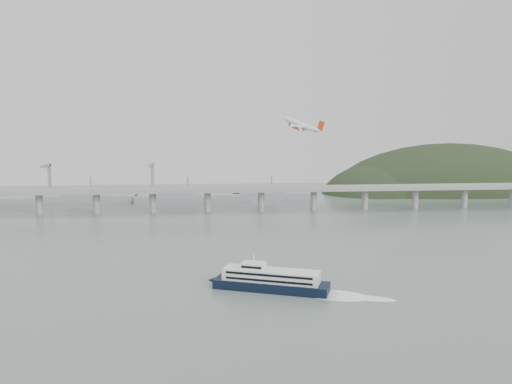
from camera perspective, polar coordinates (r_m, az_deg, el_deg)
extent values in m
plane|color=slate|center=(271.45, 1.22, -8.98)|extent=(900.00, 900.00, 0.00)
cube|color=gray|center=(463.32, -1.86, 0.20)|extent=(800.00, 22.00, 2.20)
cube|color=gray|center=(452.69, -1.76, 0.30)|extent=(800.00, 0.60, 1.80)
cube|color=gray|center=(473.50, -1.95, 0.59)|extent=(800.00, 0.60, 1.80)
cylinder|color=gray|center=(486.38, -23.52, -1.30)|extent=(6.00, 6.00, 21.00)
cylinder|color=gray|center=(473.64, -17.74, -1.26)|extent=(6.00, 6.00, 21.00)
cylinder|color=gray|center=(465.94, -11.71, -1.20)|extent=(6.00, 6.00, 21.00)
cylinder|color=gray|center=(463.54, -5.55, -1.13)|extent=(6.00, 6.00, 21.00)
cylinder|color=gray|center=(466.51, 0.60, -1.05)|extent=(6.00, 6.00, 21.00)
cylinder|color=gray|center=(474.76, 6.61, -0.95)|extent=(6.00, 6.00, 21.00)
cylinder|color=gray|center=(488.03, 12.35, -0.85)|extent=(6.00, 6.00, 21.00)
cylinder|color=gray|center=(505.90, 17.73, -0.75)|extent=(6.00, 6.00, 21.00)
cylinder|color=gray|center=(527.92, 22.71, -0.65)|extent=(6.00, 6.00, 21.00)
cylinder|color=gray|center=(553.60, 27.26, -0.56)|extent=(6.00, 6.00, 21.00)
ellipsoid|color=black|center=(668.61, 21.05, -1.45)|extent=(320.00, 150.00, 156.00)
ellipsoid|color=black|center=(621.12, 13.66, -1.24)|extent=(140.00, 110.00, 96.00)
ellipsoid|color=black|center=(723.08, 27.04, -1.71)|extent=(220.00, 140.00, 120.00)
cube|color=gray|center=(546.37, -18.29, -0.80)|extent=(95.67, 20.15, 8.00)
cube|color=gray|center=(547.52, -19.29, 0.02)|extent=(33.90, 15.02, 8.00)
cylinder|color=gray|center=(544.53, -18.35, 0.86)|extent=(1.60, 1.60, 14.00)
cube|color=gray|center=(528.95, -7.77, -0.76)|extent=(110.55, 21.43, 8.00)
cube|color=gray|center=(528.42, -8.97, 0.09)|extent=(39.01, 16.73, 8.00)
cylinder|color=gray|center=(527.06, -7.79, 0.96)|extent=(1.60, 1.60, 14.00)
cube|color=gray|center=(543.46, 1.79, -0.49)|extent=(85.00, 13.60, 8.00)
cube|color=gray|center=(541.41, 0.91, 0.34)|extent=(29.75, 11.90, 8.00)
cylinder|color=gray|center=(541.62, 1.80, 1.19)|extent=(1.60, 1.60, 14.00)
cube|color=gray|center=(585.99, -22.51, 1.10)|extent=(3.00, 3.00, 40.00)
cube|color=gray|center=(575.03, -22.87, 2.78)|extent=(3.00, 28.00, 3.00)
cube|color=gray|center=(564.51, -11.75, 1.28)|extent=(3.00, 3.00, 40.00)
cube|color=gray|center=(553.13, -11.89, 3.03)|extent=(3.00, 28.00, 3.00)
cube|color=black|center=(239.89, 1.75, -10.61)|extent=(55.33, 32.22, 4.35)
cone|color=black|center=(248.28, -4.94, -10.02)|extent=(6.66, 6.05, 4.35)
cube|color=silver|center=(238.45, 1.75, -9.49)|extent=(46.45, 26.98, 5.44)
cube|color=black|center=(232.95, 1.42, -9.52)|extent=(38.45, 15.43, 1.09)
cube|color=black|center=(233.70, 1.42, -10.14)|extent=(38.45, 15.43, 1.09)
cube|color=black|center=(243.18, 2.07, -8.81)|extent=(38.45, 15.43, 1.09)
cube|color=black|center=(243.91, 2.06, -9.40)|extent=(38.45, 15.43, 1.09)
cube|color=silver|center=(239.49, -0.29, -8.38)|extent=(12.92, 11.09, 2.83)
cube|color=black|center=(235.91, -0.55, -8.62)|extent=(9.14, 3.74, 1.09)
cylinder|color=silver|center=(238.59, -0.29, -7.58)|extent=(0.71, 0.71, 4.35)
ellipsoid|color=white|center=(235.43, 9.10, -11.58)|extent=(34.88, 26.12, 0.22)
ellipsoid|color=white|center=(234.32, 12.88, -11.76)|extent=(24.71, 15.95, 0.22)
cylinder|color=white|center=(328.68, 5.19, 7.67)|extent=(17.96, 21.98, 11.03)
cone|color=white|center=(337.50, 3.34, 8.43)|extent=(5.35, 5.52, 4.29)
cone|color=white|center=(319.95, 7.23, 6.91)|extent=(6.02, 6.14, 4.57)
cube|color=white|center=(328.26, 5.27, 7.47)|extent=(25.98, 23.81, 3.25)
cube|color=white|center=(320.37, 7.13, 7.07)|extent=(10.01, 9.37, 1.66)
cube|color=red|center=(319.46, 7.42, 7.52)|extent=(4.19, 4.35, 6.89)
cylinder|color=red|center=(333.23, 5.55, 7.28)|extent=(4.28, 4.65, 3.20)
cylinder|color=black|center=(334.35, 5.30, 7.38)|extent=(2.20, 1.94, 2.09)
cube|color=white|center=(333.10, 5.60, 7.43)|extent=(1.84, 2.01, 1.75)
cylinder|color=red|center=(325.31, 4.48, 7.39)|extent=(4.28, 4.65, 3.20)
cylinder|color=black|center=(326.46, 4.24, 7.49)|extent=(2.20, 1.94, 2.09)
cube|color=white|center=(325.18, 4.53, 7.54)|extent=(1.84, 2.01, 1.75)
cylinder|color=black|center=(330.38, 5.43, 7.18)|extent=(0.97, 0.89, 2.19)
cylinder|color=black|center=(330.53, 5.38, 7.01)|extent=(1.13, 1.16, 1.28)
cylinder|color=black|center=(326.63, 4.93, 7.22)|extent=(0.97, 0.89, 2.19)
cylinder|color=black|center=(326.78, 4.88, 7.06)|extent=(1.13, 1.16, 1.28)
cylinder|color=black|center=(335.61, 3.67, 7.83)|extent=(0.97, 0.89, 2.19)
cylinder|color=black|center=(335.76, 3.62, 7.67)|extent=(1.13, 1.16, 1.28)
cube|color=red|center=(339.48, 7.14, 7.38)|extent=(1.56, 1.61, 2.53)
cube|color=red|center=(314.86, 3.86, 7.73)|extent=(1.56, 1.61, 2.53)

